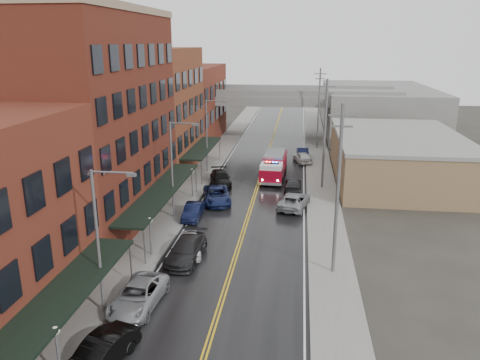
{
  "coord_description": "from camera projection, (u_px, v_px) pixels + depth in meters",
  "views": [
    {
      "loc": [
        4.51,
        -15.5,
        15.8
      ],
      "look_at": [
        -1.0,
        27.07,
        3.0
      ],
      "focal_mm": 35.0,
      "sensor_mm": 36.0,
      "label": 1
    }
  ],
  "objects": [
    {
      "name": "sidewalk_right",
      "position": [
        325.0,
        202.0,
        47.39
      ],
      "size": [
        3.0,
        160.0,
        0.15
      ],
      "primitive_type": "cube",
      "color": "slate",
      "rests_on": "ground"
    },
    {
      "name": "parked_car_left_5",
      "position": [
        193.0,
        211.0,
        43.19
      ],
      "size": [
        1.56,
        4.23,
        1.38
      ],
      "primitive_type": "imported",
      "rotation": [
        0.0,
        0.0,
        0.02
      ],
      "color": "black",
      "rests_on": "ground"
    },
    {
      "name": "parked_car_left_4",
      "position": [
        189.0,
        245.0,
        36.0
      ],
      "size": [
        2.67,
        4.58,
        1.46
      ],
      "primitive_type": "imported",
      "rotation": [
        0.0,
        0.0,
        0.23
      ],
      "color": "white",
      "rests_on": "ground"
    },
    {
      "name": "parked_car_left_1",
      "position": [
        100.0,
        353.0,
        23.41
      ],
      "size": [
        2.92,
        5.02,
        1.56
      ],
      "primitive_type": "imported",
      "rotation": [
        0.0,
        0.0,
        -0.29
      ],
      "color": "black",
      "rests_on": "ground"
    },
    {
      "name": "parked_car_left_7",
      "position": [
        221.0,
        178.0,
        53.17
      ],
      "size": [
        3.45,
        5.76,
        1.56
      ],
      "primitive_type": "imported",
      "rotation": [
        0.0,
        0.0,
        0.25
      ],
      "color": "black",
      "rests_on": "ground"
    },
    {
      "name": "awning_0",
      "position": [
        55.0,
        304.0,
        23.67
      ],
      "size": [
        2.6,
        16.0,
        3.09
      ],
      "color": "black",
      "rests_on": "ground"
    },
    {
      "name": "overpass",
      "position": [
        273.0,
        103.0,
        77.01
      ],
      "size": [
        40.0,
        10.0,
        7.5
      ],
      "color": "slate",
      "rests_on": "ground"
    },
    {
      "name": "utility_pole_2",
      "position": [
        319.0,
        107.0,
        69.38
      ],
      "size": [
        1.8,
        0.24,
        12.0
      ],
      "color": "#59595B",
      "rests_on": "ground"
    },
    {
      "name": "parked_car_right_1",
      "position": [
        293.0,
        185.0,
        51.24
      ],
      "size": [
        1.96,
        4.72,
        1.37
      ],
      "primitive_type": "imported",
      "rotation": [
        0.0,
        0.0,
        3.15
      ],
      "color": "black",
      "rests_on": "ground"
    },
    {
      "name": "parked_car_left_2",
      "position": [
        138.0,
        296.0,
        28.76
      ],
      "size": [
        2.84,
        5.59,
        1.51
      ],
      "primitive_type": "imported",
      "rotation": [
        0.0,
        0.0,
        -0.06
      ],
      "color": "gray",
      "rests_on": "ground"
    },
    {
      "name": "globe_lamp_0",
      "position": [
        57.0,
        342.0,
        21.82
      ],
      "size": [
        0.44,
        0.44,
        3.12
      ],
      "color": "#59595B",
      "rests_on": "ground"
    },
    {
      "name": "tan_building",
      "position": [
        397.0,
        158.0,
        55.13
      ],
      "size": [
        14.0,
        22.0,
        5.0
      ],
      "primitive_type": "cube",
      "color": "#94754F",
      "rests_on": "ground"
    },
    {
      "name": "parked_car_right_2",
      "position": [
        302.0,
        157.0,
        62.88
      ],
      "size": [
        2.96,
        4.75,
        1.51
      ],
      "primitive_type": "imported",
      "rotation": [
        0.0,
        0.0,
        3.43
      ],
      "color": "silver",
      "rests_on": "ground"
    },
    {
      "name": "street_lamp_2",
      "position": [
        209.0,
        131.0,
        57.14
      ],
      "size": [
        2.64,
        0.22,
        9.0
      ],
      "color": "#59595B",
      "rests_on": "ground"
    },
    {
      "name": "globe_lamp_2",
      "position": [
        192.0,
        176.0,
        48.44
      ],
      "size": [
        0.44,
        0.44,
        3.12
      ],
      "color": "#59595B",
      "rests_on": "ground"
    },
    {
      "name": "right_far_block",
      "position": [
        377.0,
        110.0,
        82.97
      ],
      "size": [
        18.0,
        30.0,
        8.0
      ],
      "primitive_type": "cube",
      "color": "slate",
      "rests_on": "ground"
    },
    {
      "name": "globe_lamp_1",
      "position": [
        150.0,
        228.0,
        35.13
      ],
      "size": [
        0.44,
        0.44,
        3.12
      ],
      "color": "#59595B",
      "rests_on": "ground"
    },
    {
      "name": "street_lamp_1",
      "position": [
        174.0,
        164.0,
        41.93
      ],
      "size": [
        2.64,
        0.22,
        9.0
      ],
      "color": "#59595B",
      "rests_on": "ground"
    },
    {
      "name": "parked_car_right_0",
      "position": [
        294.0,
        201.0,
        45.87
      ],
      "size": [
        3.56,
        5.75,
        1.49
      ],
      "primitive_type": "imported",
      "rotation": [
        0.0,
        0.0,
        2.92
      ],
      "color": "gray",
      "rests_on": "ground"
    },
    {
      "name": "fire_truck",
      "position": [
        274.0,
        166.0,
        55.43
      ],
      "size": [
        3.49,
        8.11,
        2.92
      ],
      "rotation": [
        0.0,
        0.0,
        -0.04
      ],
      "color": "maroon",
      "rests_on": "ground"
    },
    {
      "name": "curb_left",
      "position": [
        200.0,
        197.0,
        48.98
      ],
      "size": [
        0.3,
        160.0,
        0.15
      ],
      "primitive_type": "cube",
      "color": "gray",
      "rests_on": "ground"
    },
    {
      "name": "parked_car_left_3",
      "position": [
        186.0,
        250.0,
        34.93
      ],
      "size": [
        2.57,
        5.63,
        1.6
      ],
      "primitive_type": "imported",
      "rotation": [
        0.0,
        0.0,
        -0.06
      ],
      "color": "black",
      "rests_on": "ground"
    },
    {
      "name": "street_lamp_0",
      "position": [
        101.0,
        234.0,
        26.72
      ],
      "size": [
        2.64,
        0.22,
        9.0
      ],
      "color": "#59595B",
      "rests_on": "ground"
    },
    {
      "name": "brick_building_b",
      "position": [
        94.0,
        122.0,
        40.72
      ],
      "size": [
        9.0,
        20.0,
        18.0
      ],
      "primitive_type": "cube",
      "color": "#551F16",
      "rests_on": "ground"
    },
    {
      "name": "sidewalk_left",
      "position": [
        184.0,
        197.0,
        49.19
      ],
      "size": [
        3.0,
        160.0,
        0.15
      ],
      "primitive_type": "cube",
      "color": "slate",
      "rests_on": "ground"
    },
    {
      "name": "road",
      "position": [
        253.0,
        200.0,
        48.31
      ],
      "size": [
        11.0,
        160.0,
        0.02
      ],
      "primitive_type": "cube",
      "color": "black",
      "rests_on": "ground"
    },
    {
      "name": "curb_right",
      "position": [
        308.0,
        202.0,
        47.59
      ],
      "size": [
        0.3,
        160.0,
        0.15
      ],
      "primitive_type": "cube",
      "color": "gray",
      "rests_on": "ground"
    },
    {
      "name": "brick_building_c",
      "position": [
        155.0,
        111.0,
        57.78
      ],
      "size": [
        9.0,
        15.0,
        15.0
      ],
      "primitive_type": "cube",
      "color": "brown",
      "rests_on": "ground"
    },
    {
      "name": "utility_pole_1",
      "position": [
        325.0,
        133.0,
        50.37
      ],
      "size": [
        1.8,
        0.24,
        12.0
      ],
      "color": "#59595B",
      "rests_on": "ground"
    },
    {
      "name": "awning_2",
      "position": [
        202.0,
        148.0,
        58.36
      ],
      "size": [
        2.6,
        13.0,
        3.09
      ],
      "color": "black",
      "rests_on": "ground"
    },
    {
      "name": "parked_car_right_3",
      "position": [
        302.0,
        152.0,
        65.82
      ],
      "size": [
        1.78,
        4.51,
        1.46
      ],
      "primitive_type": "imported",
      "rotation": [
        0.0,
        0.0,
        3.2
      ],
      "color": "black",
      "rests_on": "ground"
    },
    {
      "name": "utility_pole_0",
      "position": [
        338.0,
        188.0,
        31.37
      ],
      "size": [
        1.8,
        0.24,
        12.0
      ],
      "color": "#59595B",
      "rests_on": "ground"
    },
    {
      "name": "brick_building_far",
      "position": [
        189.0,
        105.0,
        74.84
      ],
      "size": [
        9.0,
        20.0,
        12.0
      ],
      "primitive_type": "cube",
      "color": "maroon",
      "rests_on": "ground"
    },
    {
      "name": "parked_car_left_6",
      "position": [
        217.0,
        195.0,
        47.39
      ],
      "size": [
        3.87,
        6.08,
        1.56
      ],
      "primitive_type": "imported",
      "rotation": [
        0.0,
        0.0,
        0.24
      ],
      "color": "#131E4A",
      "rests_on": "ground"
    },
    {
      "name": "awning_1",
      "position": [
        162.0,
        190.0,
        41.72
      ],
      "size": [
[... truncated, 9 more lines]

